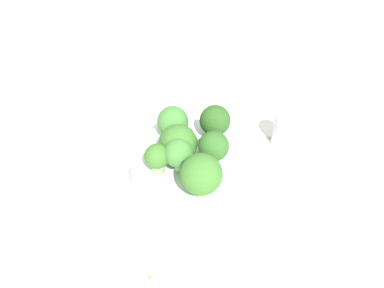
{
  "coord_description": "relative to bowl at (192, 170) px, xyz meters",
  "views": [
    {
      "loc": [
        -0.09,
        0.35,
        0.45
      ],
      "look_at": [
        0.0,
        0.0,
        0.08
      ],
      "focal_mm": 35.0,
      "sensor_mm": 36.0,
      "label": 1
    }
  ],
  "objects": [
    {
      "name": "almond_crumb_2",
      "position": [
        0.01,
        0.17,
        -0.02
      ],
      "size": [
        0.01,
        0.01,
        0.01
      ],
      "primitive_type": "cube",
      "rotation": [
        0.0,
        0.0,
        1.98
      ],
      "color": "olive",
      "rests_on": "ground_plane"
    },
    {
      "name": "broccoli_floret_5",
      "position": [
        0.04,
        -0.04,
        0.05
      ],
      "size": [
        0.05,
        0.05,
        0.05
      ],
      "color": "#8EB770",
      "rests_on": "bowl"
    },
    {
      "name": "almond_crumb_3",
      "position": [
        -0.11,
        -0.12,
        -0.02
      ],
      "size": [
        0.01,
        0.01,
        0.01
      ],
      "primitive_type": "cube",
      "rotation": [
        0.0,
        0.0,
        4.24
      ],
      "color": "#AD7F4C",
      "rests_on": "ground_plane"
    },
    {
      "name": "bowl",
      "position": [
        0.0,
        0.0,
        0.0
      ],
      "size": [
        0.18,
        0.18,
        0.05
      ],
      "primitive_type": "cylinder",
      "color": "silver",
      "rests_on": "ground_plane"
    },
    {
      "name": "almond_crumb_1",
      "position": [
        0.08,
        -0.08,
        -0.02
      ],
      "size": [
        0.01,
        0.01,
        0.01
      ],
      "primitive_type": "cube",
      "rotation": [
        0.0,
        0.0,
        5.36
      ],
      "color": "#AD7F4C",
      "rests_on": "ground_plane"
    },
    {
      "name": "broccoli_floret_4",
      "position": [
        -0.03,
        0.06,
        0.06
      ],
      "size": [
        0.06,
        0.06,
        0.07
      ],
      "color": "#7A9E5B",
      "rests_on": "bowl"
    },
    {
      "name": "broccoli_floret_3",
      "position": [
        0.01,
        0.02,
        0.06
      ],
      "size": [
        0.04,
        0.04,
        0.06
      ],
      "color": "#8EB770",
      "rests_on": "bowl"
    },
    {
      "name": "broccoli_floret_1",
      "position": [
        0.02,
        -0.0,
        0.05
      ],
      "size": [
        0.05,
        0.05,
        0.06
      ],
      "color": "#84AD66",
      "rests_on": "bowl"
    },
    {
      "name": "almond_crumb_0",
      "position": [
        0.07,
        -0.11,
        -0.02
      ],
      "size": [
        0.01,
        0.01,
        0.01
      ],
      "primitive_type": "cube",
      "rotation": [
        0.0,
        0.0,
        5.28
      ],
      "color": "#AD7F4C",
      "rests_on": "ground_plane"
    },
    {
      "name": "broccoli_floret_2",
      "position": [
        0.04,
        0.03,
        0.05
      ],
      "size": [
        0.04,
        0.04,
        0.05
      ],
      "color": "#8EB770",
      "rests_on": "bowl"
    },
    {
      "name": "pepper_shaker",
      "position": [
        -0.12,
        -0.11,
        0.01
      ],
      "size": [
        0.03,
        0.03,
        0.06
      ],
      "color": "#B2B7BC",
      "rests_on": "ground_plane"
    },
    {
      "name": "broccoli_floret_6",
      "position": [
        -0.02,
        -0.06,
        0.05
      ],
      "size": [
        0.05,
        0.05,
        0.06
      ],
      "color": "#84AD66",
      "rests_on": "bowl"
    },
    {
      "name": "ground_plane",
      "position": [
        0.0,
        0.0,
        -0.02
      ],
      "size": [
        3.0,
        3.0,
        0.0
      ],
      "primitive_type": "plane",
      "color": "white"
    },
    {
      "name": "broccoli_floret_0",
      "position": [
        -0.03,
        0.0,
        0.06
      ],
      "size": [
        0.04,
        0.04,
        0.06
      ],
      "color": "#8EB770",
      "rests_on": "bowl"
    }
  ]
}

